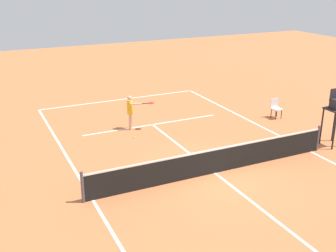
{
  "coord_description": "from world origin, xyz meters",
  "views": [
    {
      "loc": [
        7.39,
        11.67,
        6.83
      ],
      "look_at": [
        0.35,
        -3.23,
        0.8
      ],
      "focal_mm": 44.94,
      "sensor_mm": 36.0,
      "label": 1
    }
  ],
  "objects": [
    {
      "name": "courtside_chair_mid",
      "position": [
        -5.95,
        -4.02,
        0.53
      ],
      "size": [
        0.44,
        0.46,
        0.95
      ],
      "color": "#262626",
      "rests_on": "ground"
    },
    {
      "name": "tennis_ball",
      "position": [
        1.41,
        -4.47,
        0.03
      ],
      "size": [
        0.07,
        0.07,
        0.07
      ],
      "primitive_type": "sphere",
      "color": "#CCE033",
      "rests_on": "ground"
    },
    {
      "name": "player_serving",
      "position": [
        1.11,
        -5.56,
        0.95
      ],
      "size": [
        1.19,
        0.83,
        1.6
      ],
      "rotation": [
        0.0,
        0.0,
        1.3
      ],
      "color": "#D8A884",
      "rests_on": "ground"
    },
    {
      "name": "tennis_net",
      "position": [
        0.0,
        0.0,
        0.5
      ],
      "size": [
        9.77,
        0.1,
        1.07
      ],
      "color": "#4C4C51",
      "rests_on": "ground"
    },
    {
      "name": "ground_plane",
      "position": [
        0.0,
        0.0,
        0.0
      ],
      "size": [
        60.0,
        60.0,
        0.0
      ],
      "primitive_type": "plane",
      "color": "#C66B3D"
    },
    {
      "name": "court_lines",
      "position": [
        0.0,
        0.0,
        0.0
      ],
      "size": [
        9.17,
        20.83,
        0.01
      ],
      "color": "white",
      "rests_on": "ground"
    }
  ]
}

